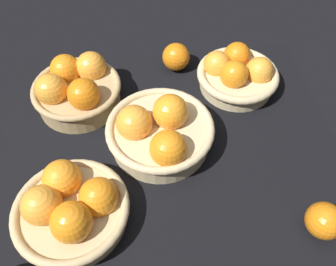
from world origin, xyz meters
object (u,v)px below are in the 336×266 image
at_px(basket_center, 160,131).
at_px(basket_far_right, 237,74).
at_px(basket_near_left, 71,208).
at_px(basket_far_left, 76,88).
at_px(loose_orange_back_gap, 176,57).
at_px(loose_orange_side_gap, 324,221).

xyz_separation_m(basket_center, basket_far_right, (0.23, 0.18, -0.01)).
bearing_deg(basket_near_left, basket_far_right, 39.59).
xyz_separation_m(basket_far_left, loose_orange_back_gap, (0.27, 0.11, -0.01)).
bearing_deg(loose_orange_side_gap, loose_orange_back_gap, 113.45).
height_order(basket_near_left, loose_orange_back_gap, basket_near_left).
distance_m(basket_far_left, loose_orange_side_gap, 0.65).
bearing_deg(basket_far_left, basket_center, -39.08).
height_order(basket_far_right, loose_orange_back_gap, basket_far_right).
height_order(basket_center, basket_far_right, basket_center).
height_order(basket_far_right, basket_near_left, basket_near_left).
relative_size(basket_far_right, loose_orange_back_gap, 2.80).
bearing_deg(loose_orange_side_gap, basket_near_left, 170.62).
xyz_separation_m(basket_near_left, loose_orange_back_gap, (0.27, 0.44, -0.00)).
distance_m(basket_far_left, basket_near_left, 0.33).
bearing_deg(basket_far_right, basket_near_left, -140.41).
bearing_deg(basket_far_right, basket_center, -141.58).
bearing_deg(basket_center, loose_orange_back_gap, 74.81).
bearing_deg(basket_center, basket_near_left, -139.08).
relative_size(basket_far_right, basket_near_left, 0.94).
distance_m(basket_center, basket_far_left, 0.26).
bearing_deg(basket_far_left, loose_orange_back_gap, 21.86).
distance_m(basket_near_left, loose_orange_back_gap, 0.51).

